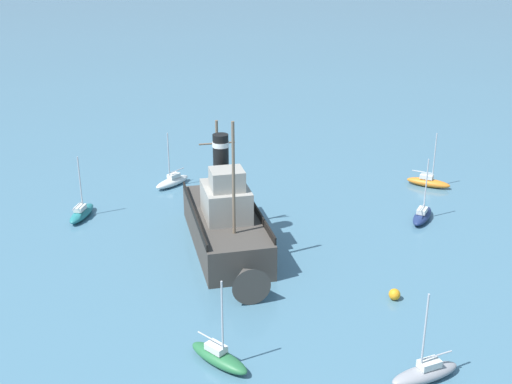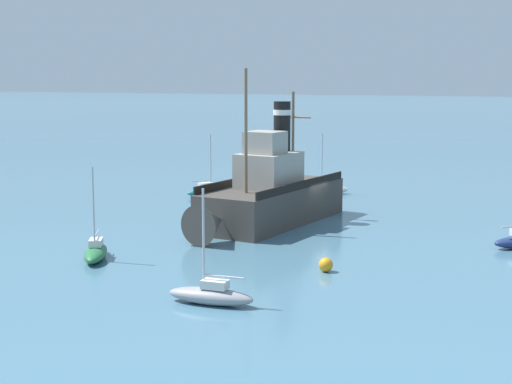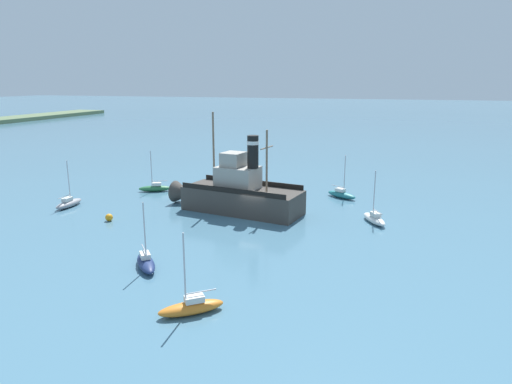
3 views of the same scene
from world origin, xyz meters
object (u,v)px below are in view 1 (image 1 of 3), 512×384
Objects in this scene: sailboat_navy at (422,215)px; sailboat_teal at (82,213)px; mooring_buoy at (394,294)px; sailboat_orange at (428,182)px; sailboat_green at (219,357)px; old_tugboat at (227,224)px; sailboat_white at (172,181)px; sailboat_grey at (425,372)px.

sailboat_navy is 1.00× the size of sailboat_teal.
sailboat_orange is at bearing -132.11° from mooring_buoy.
sailboat_green and sailboat_teal have the same top height.
sailboat_green is 1.00× the size of sailboat_orange.
mooring_buoy is at bearing 123.67° from old_tugboat.
sailboat_teal is (8.64, -9.41, -1.40)m from old_tugboat.
sailboat_white is at bearing -73.51° from mooring_buoy.
sailboat_green is 6.99× the size of mooring_buoy.
sailboat_grey is (11.64, 16.21, 0.00)m from sailboat_navy.
old_tugboat is at bearing 132.54° from sailboat_teal.
sailboat_navy and sailboat_teal have the same top height.
sailboat_green is (20.57, 11.12, 0.00)m from sailboat_navy.
old_tugboat reaches higher than sailboat_orange.
sailboat_grey is 6.99× the size of mooring_buoy.
sailboat_grey reaches higher than mooring_buoy.
sailboat_white is 9.43m from sailboat_teal.
old_tugboat reaches higher than sailboat_white.
sailboat_grey is 1.00× the size of sailboat_orange.
sailboat_orange is (-25.54, -17.06, 0.00)m from sailboat_green.
sailboat_white is 24.97m from mooring_buoy.
sailboat_grey and sailboat_teal have the same top height.
sailboat_green is 1.00× the size of sailboat_teal.
sailboat_green is 22.02m from sailboat_teal.
sailboat_green is at bearing 99.65° from sailboat_teal.
mooring_buoy is (-2.93, -7.01, -0.08)m from sailboat_grey.
sailboat_grey is at bearing 150.31° from sailboat_green.
old_tugboat reaches higher than sailboat_grey.
sailboat_orange is at bearing -146.27° from sailboat_green.
sailboat_teal is (8.47, 4.15, 0.00)m from sailboat_white.
sailboat_white and sailboat_orange have the same top height.
sailboat_green is 30.72m from sailboat_orange.
sailboat_grey is 1.00× the size of sailboat_teal.
sailboat_grey is at bearing 115.21° from sailboat_teal.
sailboat_white is at bearing -82.36° from sailboat_grey.
sailboat_orange reaches higher than mooring_buoy.
sailboat_orange is at bearing -129.94° from sailboat_navy.
sailboat_grey is at bearing 102.89° from old_tugboat.
sailboat_teal is (24.26, -10.60, 0.00)m from sailboat_navy.
old_tugboat is 3.01× the size of sailboat_white.
mooring_buoy is at bearing 106.49° from sailboat_white.
sailboat_teal is at bearing -51.84° from mooring_buoy.
sailboat_navy and sailboat_grey have the same top height.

